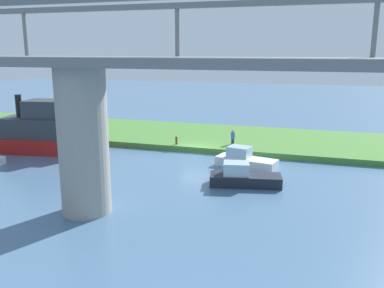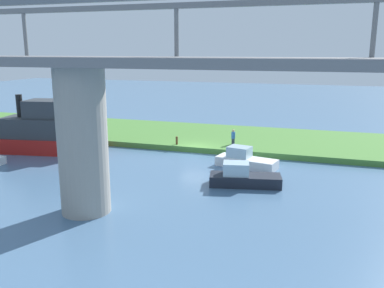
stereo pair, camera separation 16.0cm
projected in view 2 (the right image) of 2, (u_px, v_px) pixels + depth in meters
name	position (u px, v px, depth m)	size (l,w,h in m)	color
ground_plane	(195.00, 153.00, 37.17)	(160.00, 160.00, 0.00)	#4C7093
grassy_bank	(213.00, 137.00, 42.68)	(80.00, 12.00, 0.50)	#4C8438
bridge_pylon	(83.00, 142.00, 22.84)	(2.76, 2.76, 8.21)	#9E998E
bridge_span	(78.00, 57.00, 21.83)	(68.08, 4.30, 3.25)	slate
person_on_bank	(233.00, 137.00, 38.19)	(0.44, 0.44, 1.39)	#2D334C
mooring_post	(177.00, 140.00, 38.17)	(0.20, 0.20, 0.74)	brown
riverboat_paddlewheel	(46.00, 131.00, 37.26)	(10.50, 4.97, 5.16)	red
motorboat_red	(243.00, 177.00, 28.16)	(5.06, 2.66, 1.60)	#1E232D
pontoon_yellow	(245.00, 160.00, 32.61)	(5.02, 2.67, 1.59)	white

